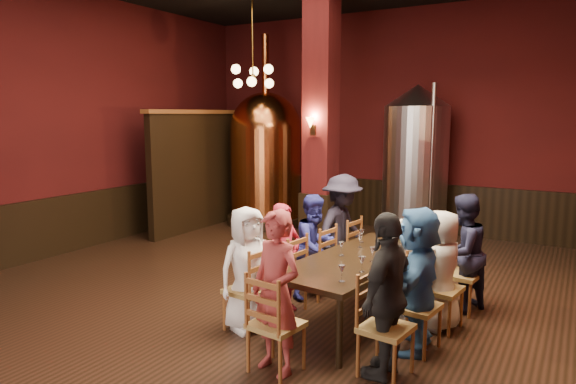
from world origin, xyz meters
The scene contains 36 objects.
room centered at (0.00, 0.00, 2.25)m, with size 10.00×10.02×4.50m.
wainscot_back centered at (0.00, 4.96, 0.50)m, with size 7.90×0.08×1.00m, color black.
wainscot_left centered at (-3.96, 0.00, 0.50)m, with size 0.08×9.90×1.00m, color black.
column centered at (-0.30, 2.80, 2.25)m, with size 0.58×0.58×4.50m, color #440E0E.
partition centered at (-3.20, 3.20, 1.20)m, with size 0.22×3.50×2.40m, color black.
pendant_cluster centered at (-1.80, 2.90, 3.10)m, with size 0.90×0.90×1.70m, color #A57226, non-canonical shape.
sconce_column centered at (-0.30, 2.50, 2.20)m, with size 0.20×0.20×0.36m, color black, non-canonical shape.
dining_table centered at (1.60, 0.02, 0.69)m, with size 1.30×2.51×0.75m.
chair_0 centered at (0.63, -0.87, 0.46)m, with size 0.46×0.46×0.92m, color brown, non-canonical shape.
person_0 centered at (0.63, -0.87, 0.70)m, with size 0.68×0.44×1.40m, color white.
chair_1 centered at (0.71, -0.20, 0.46)m, with size 0.46×0.46×0.92m, color brown, non-canonical shape.
person_1 centered at (0.71, -0.20, 0.67)m, with size 0.49×0.32×1.33m, color maroon.
chair_2 centered at (0.80, 0.45, 0.46)m, with size 0.46×0.46×0.92m, color brown, non-canonical shape.
person_2 centered at (0.80, 0.45, 0.68)m, with size 0.66×0.33×1.36m, color navy.
chair_3 centered at (0.89, 1.12, 0.46)m, with size 0.46×0.46×0.92m, color brown, non-canonical shape.
person_3 centered at (0.89, 1.12, 0.78)m, with size 1.01×0.58×1.56m, color black.
chair_4 centered at (2.31, -1.08, 0.46)m, with size 0.46×0.46×0.92m, color brown, non-canonical shape.
person_4 centered at (2.31, -1.08, 0.77)m, with size 0.90×0.38×1.54m, color black.
chair_5 centered at (2.40, -0.42, 0.46)m, with size 0.46×0.46×0.92m, color brown, non-canonical shape.
person_5 centered at (2.40, -0.42, 0.74)m, with size 1.38×0.44×1.49m, color #34659E.
chair_6 centered at (2.49, 0.23, 0.46)m, with size 0.46×0.46×0.92m, color brown, non-canonical shape.
person_6 centered at (2.49, 0.23, 0.67)m, with size 0.66×0.43×1.35m, color beige.
chair_7 centered at (2.57, 0.90, 0.46)m, with size 0.46×0.46×0.92m, color brown, non-canonical shape.
person_7 centered at (2.57, 0.90, 0.73)m, with size 0.71×0.35×1.45m, color #1A1B34.
chair_8 centered at (1.40, -1.52, 0.46)m, with size 0.46×0.46×0.92m, color brown, non-canonical shape.
person_8 centered at (1.40, -1.52, 0.77)m, with size 0.56×0.37×1.54m, color #973332.
copper_kettle centered at (-2.21, 3.98, 1.47)m, with size 1.78×1.78×4.04m.
steel_vessel centered at (0.99, 4.27, 1.47)m, with size 1.38×1.38×2.94m.
rose_vase centered at (1.88, 0.67, 0.98)m, with size 0.21×0.21×0.36m.
wine_glass_0 centered at (1.43, 0.43, 0.83)m, with size 0.07×0.07×0.17m, color white, non-canonical shape.
wine_glass_1 centered at (1.80, -0.09, 0.83)m, with size 0.07×0.07×0.17m, color white, non-canonical shape.
wine_glass_2 centered at (1.84, -0.51, 0.83)m, with size 0.07×0.07×0.17m, color white, non-canonical shape.
wine_glass_3 centered at (1.75, 0.22, 0.83)m, with size 0.07×0.07×0.17m, color white, non-canonical shape.
wine_glass_4 centered at (1.36, 0.67, 0.83)m, with size 0.07×0.07×0.17m, color white, non-canonical shape.
wine_glass_5 centered at (1.39, -0.04, 0.83)m, with size 0.07×0.07×0.17m, color white, non-canonical shape.
wine_glass_6 centered at (1.78, -0.90, 0.83)m, with size 0.07×0.07×0.17m, color white, non-canonical shape.
Camera 1 is at (3.76, -5.38, 2.39)m, focal length 32.00 mm.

